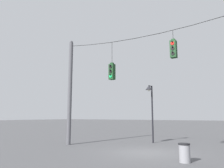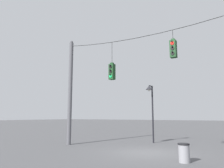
# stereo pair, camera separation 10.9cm
# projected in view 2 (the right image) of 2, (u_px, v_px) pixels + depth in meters

# --- Properties ---
(ground_plane) EXTENTS (200.00, 200.00, 0.00)m
(ground_plane) POSITION_uv_depth(u_px,v_px,m) (148.00, 153.00, 12.24)
(ground_plane) COLOR #4C4C4F
(utility_pole_left) EXTENTS (0.31, 0.31, 7.80)m
(utility_pole_left) POSITION_uv_depth(u_px,v_px,m) (70.00, 91.00, 16.28)
(utility_pole_left) COLOR #4C4C51
(utility_pole_left) RESTS_ON ground_plane
(span_wire) EXTENTS (12.43, 0.03, 0.47)m
(span_wire) POSITION_uv_depth(u_px,v_px,m) (146.00, 34.00, 13.45)
(span_wire) COLOR black
(traffic_light_near_right_pole) EXTENTS (0.34, 0.58, 2.57)m
(traffic_light_near_right_pole) POSITION_uv_depth(u_px,v_px,m) (112.00, 72.00, 14.47)
(traffic_light_near_right_pole) COLOR #143819
(traffic_light_over_intersection) EXTENTS (0.34, 0.58, 1.64)m
(traffic_light_over_intersection) POSITION_uv_depth(u_px,v_px,m) (173.00, 49.00, 12.40)
(traffic_light_over_intersection) COLOR #143819
(street_lamp) EXTENTS (0.53, 0.91, 4.43)m
(street_lamp) POSITION_uv_depth(u_px,v_px,m) (151.00, 98.00, 16.90)
(street_lamp) COLOR black
(street_lamp) RESTS_ON ground_plane
(trash_bin) EXTENTS (0.52, 0.52, 0.83)m
(trash_bin) POSITION_uv_depth(u_px,v_px,m) (184.00, 153.00, 9.69)
(trash_bin) COLOR gray
(trash_bin) RESTS_ON ground_plane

